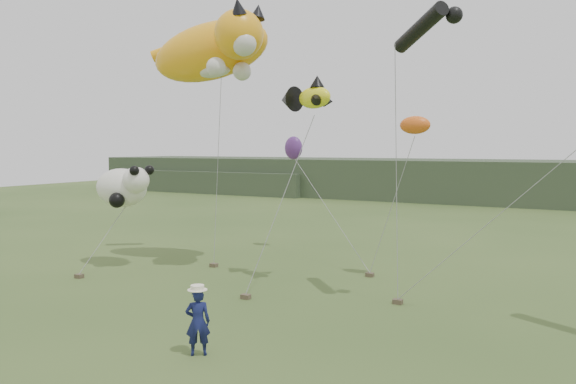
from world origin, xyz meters
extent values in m
plane|color=#385123|center=(0.00, 0.00, 0.00)|extent=(120.00, 120.00, 0.00)
cube|color=#2D3D28|center=(0.00, 45.00, 2.00)|extent=(90.00, 12.00, 4.00)
cube|color=#2D3D28|center=(-30.00, 42.00, 1.25)|extent=(25.00, 8.00, 2.50)
imported|color=#13194A|center=(0.56, -1.73, 0.86)|extent=(0.75, 0.71, 1.73)
cube|color=brown|center=(-5.36, 7.07, 0.08)|extent=(0.31, 0.25, 0.16)
cube|color=brown|center=(-1.26, 3.33, 0.08)|extent=(0.31, 0.25, 0.16)
cube|color=brown|center=(3.62, 5.25, 0.08)|extent=(0.31, 0.25, 0.16)
cube|color=brown|center=(-8.91, 2.73, 0.08)|extent=(0.31, 0.25, 0.16)
cube|color=brown|center=(1.38, 8.60, 0.08)|extent=(0.31, 0.25, 0.16)
ellipsoid|color=#FFA715|center=(-5.94, 7.81, 9.57)|extent=(6.25, 3.79, 3.56)
sphere|color=#FFA715|center=(-3.68, 6.67, 9.91)|extent=(2.04, 2.04, 2.04)
cone|color=black|center=(-3.34, 6.11, 10.87)|extent=(0.63, 0.77, 0.77)
cone|color=black|center=(-3.11, 7.24, 10.87)|extent=(0.63, 0.73, 0.72)
sphere|color=silver|center=(-3.22, 6.33, 9.46)|extent=(1.02, 1.02, 1.02)
ellipsoid|color=silver|center=(-5.72, 7.47, 8.66)|extent=(1.99, 1.00, 0.62)
sphere|color=silver|center=(-4.36, 5.99, 8.55)|extent=(0.79, 0.79, 0.79)
sphere|color=silver|center=(-4.13, 7.58, 8.55)|extent=(0.79, 0.79, 0.79)
cylinder|color=#FFA715|center=(-8.89, 8.71, 10.02)|extent=(2.11, 1.54, 1.23)
ellipsoid|color=yellow|center=(-0.03, 6.25, 7.16)|extent=(1.66, 1.10, 0.83)
cone|color=black|center=(-1.34, 6.58, 7.16)|extent=(1.03, 1.17, 0.98)
cone|color=black|center=(0.08, 6.25, 7.76)|extent=(0.55, 0.55, 0.44)
cone|color=black|center=(0.30, 5.70, 7.05)|extent=(0.58, 0.61, 0.44)
cone|color=black|center=(0.30, 6.79, 7.05)|extent=(0.58, 0.61, 0.44)
cylinder|color=black|center=(4.10, 5.63, 9.19)|extent=(2.28, 2.19, 1.22)
sphere|color=black|center=(5.29, 5.21, 9.40)|extent=(0.53, 0.53, 0.53)
ellipsoid|color=white|center=(-9.21, 5.48, 3.50)|extent=(2.58, 1.72, 1.72)
sphere|color=white|center=(-8.07, 5.19, 3.88)|extent=(1.15, 1.15, 1.15)
sphere|color=black|center=(-7.78, 4.81, 4.31)|extent=(0.42, 0.42, 0.42)
sphere|color=black|center=(-7.68, 5.62, 4.31)|extent=(0.42, 0.42, 0.42)
sphere|color=black|center=(-8.74, 4.71, 3.02)|extent=(0.67, 0.67, 0.67)
sphere|color=black|center=(-9.98, 5.76, 3.12)|extent=(0.67, 0.67, 0.67)
ellipsoid|color=orange|center=(3.09, 8.85, 6.17)|extent=(1.21, 0.71, 0.71)
ellipsoid|color=#59297A|center=(-4.33, 12.67, 5.26)|extent=(0.97, 0.65, 1.19)
camera|label=1|loc=(9.25, -12.91, 5.32)|focal=35.00mm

